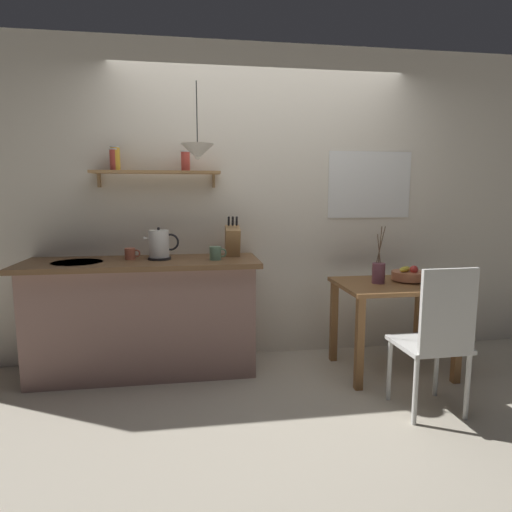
% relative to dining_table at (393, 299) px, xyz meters
% --- Properties ---
extents(ground_plane, '(14.00, 14.00, 0.00)m').
position_rel_dining_table_xyz_m(ground_plane, '(-0.99, -0.04, -0.60)').
color(ground_plane, '#BCB29E').
extents(back_wall, '(6.80, 0.11, 2.70)m').
position_rel_dining_table_xyz_m(back_wall, '(-0.79, 0.61, 0.75)').
color(back_wall, silver).
rests_on(back_wall, ground_plane).
extents(kitchen_counter, '(1.83, 0.63, 0.93)m').
position_rel_dining_table_xyz_m(kitchen_counter, '(-1.99, 0.28, -0.13)').
color(kitchen_counter, gray).
rests_on(kitchen_counter, ground_plane).
extents(wall_shelf, '(1.03, 0.20, 0.32)m').
position_rel_dining_table_xyz_m(wall_shelf, '(-1.93, 0.45, 1.05)').
color(wall_shelf, tan).
extents(dining_table, '(0.89, 0.68, 0.74)m').
position_rel_dining_table_xyz_m(dining_table, '(0.00, 0.00, 0.00)').
color(dining_table, brown).
rests_on(dining_table, ground_plane).
extents(dining_chair_near, '(0.44, 0.41, 1.00)m').
position_rel_dining_table_xyz_m(dining_chair_near, '(-0.05, -0.72, -0.06)').
color(dining_chair_near, silver).
rests_on(dining_chair_near, ground_plane).
extents(fruit_bowl, '(0.27, 0.27, 0.14)m').
position_rel_dining_table_xyz_m(fruit_bowl, '(0.15, 0.05, 0.18)').
color(fruit_bowl, '#BC704C').
rests_on(fruit_bowl, dining_table).
extents(twig_vase, '(0.10, 0.10, 0.46)m').
position_rel_dining_table_xyz_m(twig_vase, '(-0.13, 0.02, 0.22)').
color(twig_vase, brown).
rests_on(twig_vase, dining_table).
extents(electric_kettle, '(0.27, 0.18, 0.26)m').
position_rel_dining_table_xyz_m(electric_kettle, '(-1.85, 0.29, 0.44)').
color(electric_kettle, black).
rests_on(electric_kettle, kitchen_counter).
extents(knife_block, '(0.12, 0.20, 0.33)m').
position_rel_dining_table_xyz_m(knife_block, '(-1.26, 0.38, 0.46)').
color(knife_block, tan).
rests_on(knife_block, kitchen_counter).
extents(coffee_mug_by_sink, '(0.12, 0.08, 0.09)m').
position_rel_dining_table_xyz_m(coffee_mug_by_sink, '(-2.08, 0.32, 0.37)').
color(coffee_mug_by_sink, '#C6664C').
rests_on(coffee_mug_by_sink, kitchen_counter).
extents(coffee_mug_spare, '(0.14, 0.09, 0.10)m').
position_rel_dining_table_xyz_m(coffee_mug_spare, '(-1.41, 0.19, 0.38)').
color(coffee_mug_spare, slate).
rests_on(coffee_mug_spare, kitchen_counter).
extents(pendant_lamp, '(0.25, 0.25, 0.57)m').
position_rel_dining_table_xyz_m(pendant_lamp, '(-1.54, 0.17, 1.16)').
color(pendant_lamp, black).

